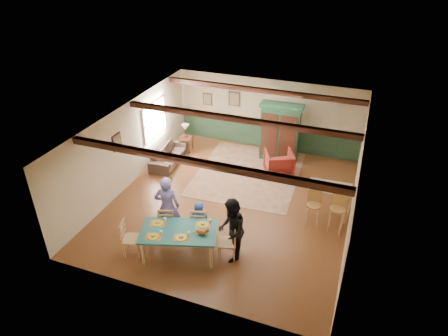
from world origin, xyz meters
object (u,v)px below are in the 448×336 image
(dining_chair_end_left, at_px, (132,238))
(person_child, at_px, (199,219))
(dining_chair_far_right, at_px, (199,222))
(person_man, at_px, (167,206))
(dining_chair_far_left, at_px, (168,221))
(table_lamp, at_px, (185,131))
(dining_table, at_px, (179,243))
(dining_chair_end_right, at_px, (227,241))
(end_table, at_px, (186,144))
(sofa, at_px, (169,155))
(bar_stool_right, at_px, (337,213))
(cat, at_px, (201,231))
(bar_stool_left, at_px, (313,209))
(armchair, at_px, (279,163))
(armoire, at_px, (280,132))
(person_woman, at_px, (231,230))
(counter_table, at_px, (328,201))

(dining_chair_end_left, distance_m, person_child, 1.84)
(dining_chair_far_right, bearing_deg, person_man, -5.71)
(dining_chair_far_left, height_order, table_lamp, table_lamp)
(dining_table, bearing_deg, dining_chair_end_left, -162.80)
(dining_chair_end_right, height_order, table_lamp, table_lamp)
(end_table, bearing_deg, sofa, -102.04)
(sofa, distance_m, bar_stool_right, 6.44)
(dining_table, xyz_separation_m, person_child, (0.15, 0.93, 0.13))
(dining_chair_far_right, relative_size, sofa, 0.50)
(dining_table, height_order, cat, cat)
(bar_stool_left, bearing_deg, table_lamp, 144.88)
(person_child, bearing_deg, dining_chair_end_right, 133.15)
(dining_chair_end_left, height_order, cat, dining_chair_end_left)
(person_man, bearing_deg, dining_chair_end_right, 152.70)
(dining_chair_far_right, bearing_deg, dining_chair_end_right, 136.17)
(dining_table, height_order, end_table, dining_table)
(bar_stool_left, bearing_deg, armchair, 116.40)
(dining_table, xyz_separation_m, armchair, (1.41, 4.86, 0.03))
(dining_table, height_order, sofa, dining_table)
(dining_chair_far_left, height_order, sofa, dining_chair_far_left)
(dining_chair_far_left, distance_m, sofa, 4.17)
(cat, relative_size, armoire, 0.18)
(person_child, relative_size, bar_stool_right, 0.88)
(person_woman, distance_m, armchair, 4.49)
(dining_table, distance_m, cat, 0.77)
(armchair, height_order, bar_stool_left, bar_stool_left)
(cat, xyz_separation_m, armoire, (0.57, 5.85, 0.17))
(dining_chair_far_left, distance_m, person_woman, 1.93)
(dining_chair_end_right, xyz_separation_m, person_man, (-1.81, 0.32, 0.41))
(dining_table, bearing_deg, armchair, 73.85)
(dining_chair_end_left, relative_size, end_table, 1.77)
(person_woman, height_order, cat, person_woman)
(dining_chair_end_right, xyz_separation_m, table_lamp, (-3.46, 4.97, 0.32))
(armoire, distance_m, bar_stool_left, 3.99)
(armchair, relative_size, bar_stool_left, 0.84)
(person_woman, height_order, bar_stool_right, person_woman)
(sofa, bearing_deg, armoire, -71.51)
(dining_chair_end_left, bearing_deg, dining_table, -90.00)
(bar_stool_left, bearing_deg, dining_chair_far_right, -157.00)
(end_table, xyz_separation_m, table_lamp, (0.00, 0.00, 0.54))
(sofa, bearing_deg, bar_stool_right, -112.77)
(person_woman, xyz_separation_m, counter_table, (2.05, 2.64, -0.37))
(table_lamp, bearing_deg, bar_stool_left, -29.04)
(person_woman, bearing_deg, sofa, -153.22)
(dining_chair_far_left, bearing_deg, person_man, -90.00)
(armchair, bearing_deg, bar_stool_left, 97.02)
(dining_table, distance_m, dining_chair_far_left, 0.87)
(person_child, distance_m, armoire, 5.12)
(cat, distance_m, armchair, 4.88)
(dining_chair_far_left, xyz_separation_m, counter_table, (3.93, 2.43, 0.00))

